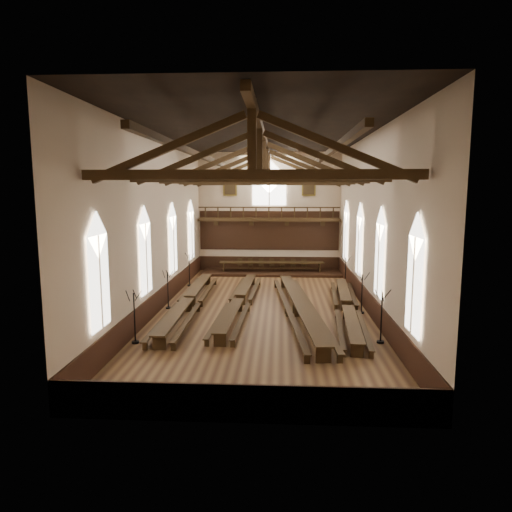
{
  "coord_description": "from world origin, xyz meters",
  "views": [
    {
      "loc": [
        0.99,
        -25.68,
        6.9
      ],
      "look_at": [
        -0.49,
        1.5,
        2.92
      ],
      "focal_mm": 32.0,
      "sensor_mm": 36.0,
      "label": 1
    }
  ],
  "objects_px": {
    "refectory_row_c": "(299,305)",
    "candelabrum_left_far": "(189,276)",
    "high_table": "(272,263)",
    "candelabrum_left_near": "(135,327)",
    "candelabrum_left_mid": "(168,297)",
    "candelabrum_right_far": "(345,279)",
    "candelabrum_right_mid": "(362,301)",
    "refectory_row_d": "(348,306)",
    "dais": "(272,273)",
    "refectory_row_b": "(239,300)",
    "candelabrum_right_near": "(381,327)",
    "refectory_row_a": "(189,300)"
  },
  "relations": [
    {
      "from": "refectory_row_c",
      "to": "candelabrum_left_far",
      "type": "height_order",
      "value": "candelabrum_left_far"
    },
    {
      "from": "high_table",
      "to": "candelabrum_left_near",
      "type": "xyz_separation_m",
      "value": [
        -5.82,
        -17.54,
        -0.13
      ]
    },
    {
      "from": "candelabrum_left_mid",
      "to": "candelabrum_right_far",
      "type": "height_order",
      "value": "candelabrum_left_mid"
    },
    {
      "from": "candelabrum_right_far",
      "to": "candelabrum_right_mid",
      "type": "bearing_deg",
      "value": -90.0
    },
    {
      "from": "refectory_row_d",
      "to": "candelabrum_right_mid",
      "type": "relative_size",
      "value": 5.87
    },
    {
      "from": "refectory_row_d",
      "to": "refectory_row_c",
      "type": "bearing_deg",
      "value": -175.52
    },
    {
      "from": "candelabrum_left_near",
      "to": "candelabrum_left_far",
      "type": "distance_m",
      "value": 12.38
    },
    {
      "from": "candelabrum_left_mid",
      "to": "candelabrum_right_mid",
      "type": "height_order",
      "value": "candelabrum_right_mid"
    },
    {
      "from": "refectory_row_d",
      "to": "dais",
      "type": "height_order",
      "value": "refectory_row_d"
    },
    {
      "from": "refectory_row_c",
      "to": "candelabrum_left_near",
      "type": "xyz_separation_m",
      "value": [
        -7.57,
        -5.12,
        0.16
      ]
    },
    {
      "from": "candelabrum_left_far",
      "to": "refectory_row_b",
      "type": "bearing_deg",
      "value": -55.19
    },
    {
      "from": "refectory_row_c",
      "to": "candelabrum_right_far",
      "type": "height_order",
      "value": "candelabrum_right_far"
    },
    {
      "from": "high_table",
      "to": "candelabrum_right_mid",
      "type": "bearing_deg",
      "value": -66.05
    },
    {
      "from": "high_table",
      "to": "candelabrum_right_near",
      "type": "relative_size",
      "value": 3.45
    },
    {
      "from": "refectory_row_c",
      "to": "candelabrum_right_far",
      "type": "xyz_separation_m",
      "value": [
        3.53,
        7.09,
        0.11
      ]
    },
    {
      "from": "refectory_row_d",
      "to": "dais",
      "type": "distance_m",
      "value": 13.0
    },
    {
      "from": "refectory_row_c",
      "to": "candelabrum_right_mid",
      "type": "xyz_separation_m",
      "value": [
        3.53,
        0.52,
        0.13
      ]
    },
    {
      "from": "candelabrum_left_near",
      "to": "candelabrum_left_far",
      "type": "xyz_separation_m",
      "value": [
        0.0,
        12.38,
        -0.01
      ]
    },
    {
      "from": "high_table",
      "to": "candelabrum_right_near",
      "type": "bearing_deg",
      "value": -72.64
    },
    {
      "from": "dais",
      "to": "candelabrum_left_mid",
      "type": "height_order",
      "value": "candelabrum_left_mid"
    },
    {
      "from": "high_table",
      "to": "candelabrum_right_far",
      "type": "relative_size",
      "value": 3.76
    },
    {
      "from": "refectory_row_a",
      "to": "candelabrum_left_near",
      "type": "xyz_separation_m",
      "value": [
        -1.23,
        -6.02,
        0.21
      ]
    },
    {
      "from": "refectory_row_d",
      "to": "candelabrum_left_near",
      "type": "distance_m",
      "value": 11.59
    },
    {
      "from": "candelabrum_left_near",
      "to": "candelabrum_left_far",
      "type": "bearing_deg",
      "value": 90.0
    },
    {
      "from": "refectory_row_c",
      "to": "high_table",
      "type": "height_order",
      "value": "high_table"
    },
    {
      "from": "refectory_row_a",
      "to": "refectory_row_d",
      "type": "distance_m",
      "value": 9.08
    },
    {
      "from": "refectory_row_b",
      "to": "refectory_row_d",
      "type": "distance_m",
      "value": 6.22
    },
    {
      "from": "refectory_row_c",
      "to": "candelabrum_right_far",
      "type": "bearing_deg",
      "value": 63.58
    },
    {
      "from": "refectory_row_a",
      "to": "refectory_row_d",
      "type": "height_order",
      "value": "refectory_row_a"
    },
    {
      "from": "refectory_row_b",
      "to": "candelabrum_left_far",
      "type": "bearing_deg",
      "value": 124.81
    },
    {
      "from": "refectory_row_c",
      "to": "high_table",
      "type": "xyz_separation_m",
      "value": [
        -1.76,
        12.42,
        0.29
      ]
    },
    {
      "from": "high_table",
      "to": "candelabrum_left_far",
      "type": "distance_m",
      "value": 7.78
    },
    {
      "from": "candelabrum_right_far",
      "to": "refectory_row_b",
      "type": "bearing_deg",
      "value": -140.12
    },
    {
      "from": "candelabrum_left_mid",
      "to": "dais",
      "type": "bearing_deg",
      "value": 63.06
    },
    {
      "from": "refectory_row_a",
      "to": "dais",
      "type": "xyz_separation_m",
      "value": [
        4.59,
        11.52,
        -0.44
      ]
    },
    {
      "from": "refectory_row_b",
      "to": "candelabrum_right_mid",
      "type": "bearing_deg",
      "value": -6.28
    },
    {
      "from": "refectory_row_c",
      "to": "candelabrum_right_near",
      "type": "height_order",
      "value": "candelabrum_right_near"
    },
    {
      "from": "candelabrum_left_mid",
      "to": "candelabrum_right_mid",
      "type": "relative_size",
      "value": 0.97
    },
    {
      "from": "candelabrum_left_mid",
      "to": "candelabrum_left_far",
      "type": "distance_m",
      "value": 6.28
    },
    {
      "from": "refectory_row_c",
      "to": "candelabrum_left_far",
      "type": "relative_size",
      "value": 6.15
    },
    {
      "from": "refectory_row_d",
      "to": "candelabrum_left_near",
      "type": "relative_size",
      "value": 5.63
    },
    {
      "from": "candelabrum_right_far",
      "to": "refectory_row_c",
      "type": "bearing_deg",
      "value": -116.42
    },
    {
      "from": "refectory_row_d",
      "to": "candelabrum_right_far",
      "type": "height_order",
      "value": "candelabrum_right_far"
    },
    {
      "from": "refectory_row_c",
      "to": "dais",
      "type": "distance_m",
      "value": 12.55
    },
    {
      "from": "refectory_row_d",
      "to": "candelabrum_right_far",
      "type": "xyz_separation_m",
      "value": [
        0.82,
        6.88,
        0.19
      ]
    },
    {
      "from": "refectory_row_d",
      "to": "candelabrum_right_near",
      "type": "xyz_separation_m",
      "value": [
        0.82,
        -4.7,
        0.26
      ]
    },
    {
      "from": "refectory_row_a",
      "to": "candelabrum_left_mid",
      "type": "height_order",
      "value": "candelabrum_left_mid"
    },
    {
      "from": "refectory_row_d",
      "to": "candelabrum_right_near",
      "type": "distance_m",
      "value": 4.78
    },
    {
      "from": "refectory_row_c",
      "to": "high_table",
      "type": "bearing_deg",
      "value": 98.06
    },
    {
      "from": "refectory_row_a",
      "to": "refectory_row_c",
      "type": "height_order",
      "value": "refectory_row_c"
    }
  ]
}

